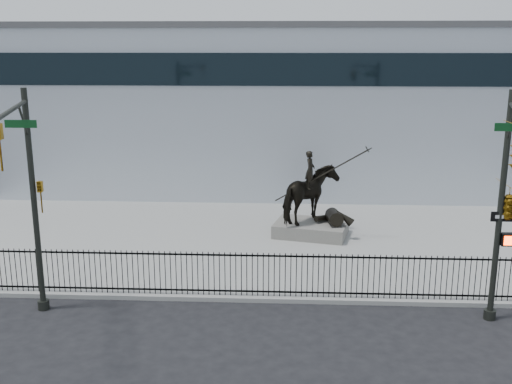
{
  "coord_description": "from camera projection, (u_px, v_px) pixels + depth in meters",
  "views": [
    {
      "loc": [
        0.67,
        -17.09,
        8.26
      ],
      "look_at": [
        -0.5,
        6.0,
        2.5
      ],
      "focal_mm": 42.0,
      "sensor_mm": 36.0,
      "label": 1
    }
  ],
  "objects": [
    {
      "name": "picket_fence",
      "position": [
        264.0,
        274.0,
        19.58
      ],
      "size": [
        22.1,
        0.1,
        1.5
      ],
      "color": "black",
      "rests_on": "plaza"
    },
    {
      "name": "plaza",
      "position": [
        269.0,
        242.0,
        25.35
      ],
      "size": [
        30.0,
        12.0,
        0.15
      ],
      "primitive_type": "cube",
      "color": "gray",
      "rests_on": "ground"
    },
    {
      "name": "ground",
      "position": [
        262.0,
        317.0,
        18.59
      ],
      "size": [
        120.0,
        120.0,
        0.0
      ],
      "primitive_type": "plane",
      "color": "black",
      "rests_on": "ground"
    },
    {
      "name": "traffic_signal_left",
      "position": [
        29.0,
        193.0,
        17.34
      ],
      "size": [
        1.52,
        4.84,
        7.0
      ],
      "color": "black",
      "rests_on": "ground"
    },
    {
      "name": "building",
      "position": [
        275.0,
        106.0,
        36.88
      ],
      "size": [
        44.0,
        14.0,
        9.0
      ],
      "primitive_type": "cube",
      "color": "silver",
      "rests_on": "ground"
    },
    {
      "name": "statue_plinth",
      "position": [
        311.0,
        229.0,
        25.95
      ],
      "size": [
        3.43,
        2.72,
        0.57
      ],
      "primitive_type": "cube",
      "rotation": [
        0.0,
        0.0,
        -0.23
      ],
      "color": "#635F5A",
      "rests_on": "plaza"
    },
    {
      "name": "equestrian_statue",
      "position": [
        313.0,
        196.0,
        25.58
      ],
      "size": [
        3.8,
        2.81,
        3.3
      ],
      "rotation": [
        0.0,
        0.0,
        -0.23
      ],
      "color": "black",
      "rests_on": "statue_plinth"
    }
  ]
}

